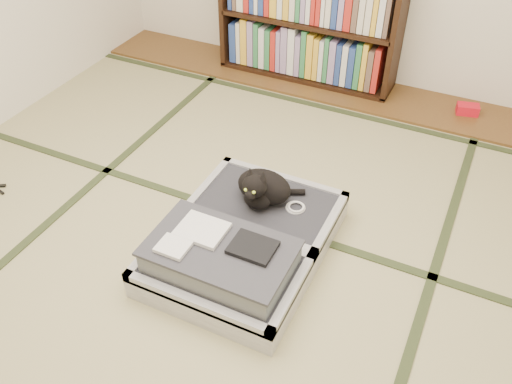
% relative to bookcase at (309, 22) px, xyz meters
% --- Properties ---
extents(floor, '(4.50, 4.50, 0.00)m').
position_rel_bookcase_xyz_m(floor, '(0.34, -2.07, -0.45)').
color(floor, tan).
rests_on(floor, ground).
extents(wood_strip, '(4.00, 0.50, 0.02)m').
position_rel_bookcase_xyz_m(wood_strip, '(0.34, -0.07, -0.44)').
color(wood_strip, brown).
rests_on(wood_strip, ground).
extents(red_item, '(0.17, 0.12, 0.07)m').
position_rel_bookcase_xyz_m(red_item, '(1.24, -0.04, -0.40)').
color(red_item, red).
rests_on(red_item, wood_strip).
extents(tatami_borders, '(4.00, 4.50, 0.01)m').
position_rel_bookcase_xyz_m(tatami_borders, '(0.34, -1.58, -0.45)').
color(tatami_borders, '#2D381E').
rests_on(tatami_borders, ground).
extents(bookcase, '(1.36, 0.31, 0.92)m').
position_rel_bookcase_xyz_m(bookcase, '(0.00, 0.00, 0.00)').
color(bookcase, black).
rests_on(bookcase, wood_strip).
extents(suitcase, '(0.77, 1.02, 0.30)m').
position_rel_bookcase_xyz_m(suitcase, '(0.43, -1.97, -0.35)').
color(suitcase, silver).
rests_on(suitcase, floor).
extents(cat, '(0.34, 0.34, 0.27)m').
position_rel_bookcase_xyz_m(cat, '(0.41, -1.68, -0.20)').
color(cat, black).
rests_on(cat, suitcase).
extents(cable_coil, '(0.11, 0.11, 0.03)m').
position_rel_bookcase_xyz_m(cable_coil, '(0.59, -1.64, -0.29)').
color(cable_coil, white).
rests_on(cable_coil, suitcase).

